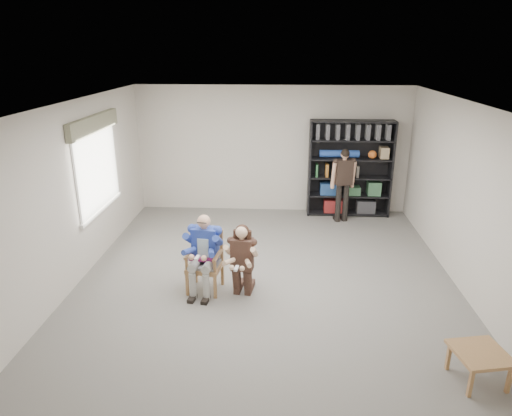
# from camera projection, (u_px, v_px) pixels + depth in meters

# --- Properties ---
(room_shell) EXTENTS (6.00, 7.00, 2.80)m
(room_shell) POSITION_uv_depth(u_px,v_px,m) (267.00, 200.00, 6.82)
(room_shell) COLOR beige
(room_shell) RESTS_ON ground
(floor) EXTENTS (6.00, 7.00, 0.01)m
(floor) POSITION_uv_depth(u_px,v_px,m) (266.00, 283.00, 7.29)
(floor) COLOR slate
(floor) RESTS_ON ground
(window_left) EXTENTS (0.16, 2.00, 1.75)m
(window_left) POSITION_uv_depth(u_px,v_px,m) (98.00, 166.00, 7.84)
(window_left) COLOR silver
(window_left) RESTS_ON room_shell
(armchair) EXTENTS (0.62, 0.60, 0.95)m
(armchair) POSITION_uv_depth(u_px,v_px,m) (205.00, 262.00, 6.92)
(armchair) COLOR olive
(armchair) RESTS_ON floor
(seated_man) EXTENTS (0.63, 0.81, 1.23)m
(seated_man) POSITION_uv_depth(u_px,v_px,m) (204.00, 254.00, 6.87)
(seated_man) COLOR #1E339C
(seated_man) RESTS_ON floor
(kneeling_woman) EXTENTS (0.57, 0.82, 1.13)m
(kneeling_woman) POSITION_uv_depth(u_px,v_px,m) (242.00, 261.00, 6.74)
(kneeling_woman) COLOR #361E1A
(kneeling_woman) RESTS_ON floor
(bookshelf) EXTENTS (1.80, 0.38, 2.10)m
(bookshelf) POSITION_uv_depth(u_px,v_px,m) (350.00, 169.00, 9.94)
(bookshelf) COLOR black
(bookshelf) RESTS_ON floor
(standing_man) EXTENTS (0.54, 0.38, 1.59)m
(standing_man) POSITION_uv_depth(u_px,v_px,m) (343.00, 186.00, 9.61)
(standing_man) COLOR black
(standing_man) RESTS_ON floor
(side_table) EXTENTS (0.65, 0.65, 0.39)m
(side_table) POSITION_uv_depth(u_px,v_px,m) (478.00, 366.00, 5.09)
(side_table) COLOR olive
(side_table) RESTS_ON floor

